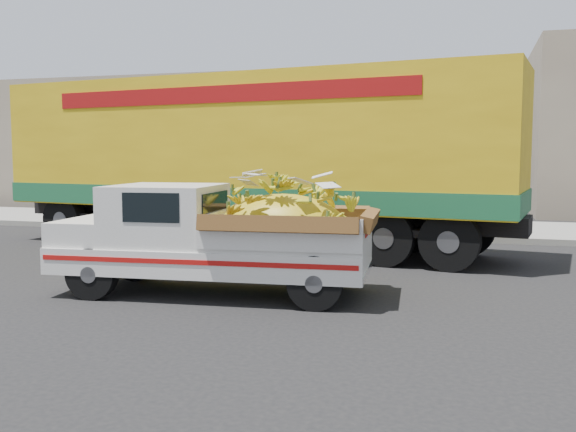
% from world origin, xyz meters
% --- Properties ---
extents(ground, '(100.00, 100.00, 0.00)m').
position_xyz_m(ground, '(0.00, 0.00, 0.00)').
color(ground, black).
rests_on(ground, ground).
extents(curb, '(60.00, 0.25, 0.15)m').
position_xyz_m(curb, '(0.00, 6.80, 0.07)').
color(curb, gray).
rests_on(curb, ground).
extents(sidewalk, '(60.00, 4.00, 0.14)m').
position_xyz_m(sidewalk, '(0.00, 8.90, 0.07)').
color(sidewalk, gray).
rests_on(sidewalk, ground).
extents(building_left, '(18.00, 6.00, 5.00)m').
position_xyz_m(building_left, '(-8.00, 14.80, 2.50)').
color(building_left, gray).
rests_on(building_left, ground).
extents(pickup_truck, '(4.85, 2.11, 1.66)m').
position_xyz_m(pickup_truck, '(1.64, -0.27, 0.89)').
color(pickup_truck, black).
rests_on(pickup_truck, ground).
extents(semi_trailer, '(12.06, 4.25, 3.80)m').
position_xyz_m(semi_trailer, '(0.20, 4.34, 2.12)').
color(semi_trailer, black).
rests_on(semi_trailer, ground).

